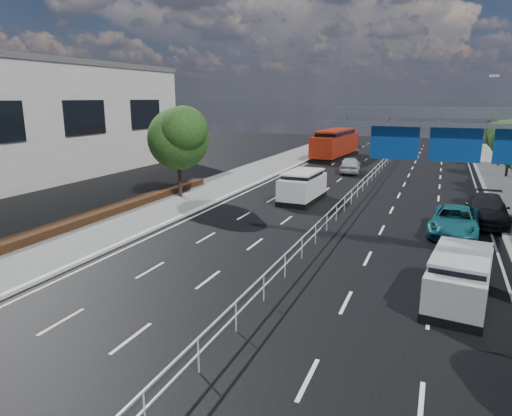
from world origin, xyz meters
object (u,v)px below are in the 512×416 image
(silver_minivan, at_px, (459,278))
(red_bus, at_px, (335,143))
(overhead_gantry, at_px, (476,138))
(near_car_silver, at_px, (350,165))
(near_car_dark, at_px, (348,141))
(parked_car_teal, at_px, (455,221))
(white_minivan, at_px, (303,186))
(parked_car_dark, at_px, (487,209))

(silver_minivan, bearing_deg, red_bus, 115.55)
(overhead_gantry, distance_m, silver_minivan, 5.87)
(near_car_silver, relative_size, near_car_dark, 1.02)
(parked_car_teal, bearing_deg, near_car_dark, 112.63)
(white_minivan, bearing_deg, parked_car_dark, -4.47)
(near_car_silver, xyz_separation_m, near_car_dark, (-5.15, 24.97, -0.04))
(white_minivan, height_order, near_car_silver, white_minivan)
(red_bus, xyz_separation_m, silver_minivan, (13.10, -38.55, -0.87))
(silver_minivan, bearing_deg, parked_car_teal, 96.78)
(overhead_gantry, bearing_deg, silver_minivan, -93.87)
(near_car_dark, relative_size, silver_minivan, 0.96)
(red_bus, bearing_deg, silver_minivan, -66.72)
(near_car_dark, xyz_separation_m, parked_car_teal, (14.35, -43.71, -0.02))
(overhead_gantry, bearing_deg, near_car_silver, 111.17)
(silver_minivan, height_order, parked_car_teal, silver_minivan)
(near_car_silver, height_order, near_car_dark, near_car_silver)
(red_bus, height_order, parked_car_teal, red_bus)
(white_minivan, xyz_separation_m, near_car_silver, (0.73, 14.00, -0.27))
(white_minivan, height_order, parked_car_teal, white_minivan)
(overhead_gantry, height_order, near_car_silver, overhead_gantry)
(parked_car_teal, bearing_deg, white_minivan, 158.94)
(overhead_gantry, height_order, parked_car_teal, overhead_gantry)
(near_car_silver, relative_size, parked_car_dark, 0.86)
(parked_car_teal, relative_size, parked_car_dark, 0.97)
(near_car_silver, xyz_separation_m, parked_car_dark, (11.00, -15.43, -0.00))
(white_minivan, distance_m, parked_car_teal, 11.01)
(near_car_silver, bearing_deg, parked_car_teal, 108.28)
(overhead_gantry, relative_size, parked_car_teal, 1.93)
(parked_car_teal, xyz_separation_m, parked_car_dark, (1.80, 3.31, 0.06))
(near_car_silver, bearing_deg, parked_car_dark, 117.61)
(near_car_dark, bearing_deg, overhead_gantry, 109.83)
(parked_car_teal, bearing_deg, red_bus, 118.50)
(red_bus, bearing_deg, near_car_silver, -65.35)
(red_bus, height_order, silver_minivan, red_bus)
(white_minivan, xyz_separation_m, parked_car_dark, (11.73, -1.43, -0.27))
(parked_car_teal, bearing_deg, near_car_silver, 120.61)
(white_minivan, xyz_separation_m, red_bus, (-3.17, 24.62, 0.74))
(red_bus, bearing_deg, parked_car_dark, -55.72)
(near_car_silver, xyz_separation_m, parked_car_teal, (9.20, -18.74, -0.06))
(overhead_gantry, xyz_separation_m, red_bus, (-13.34, 35.00, -3.80))
(near_car_silver, distance_m, parked_car_dark, 18.96)
(silver_minivan, relative_size, parked_car_dark, 0.87)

